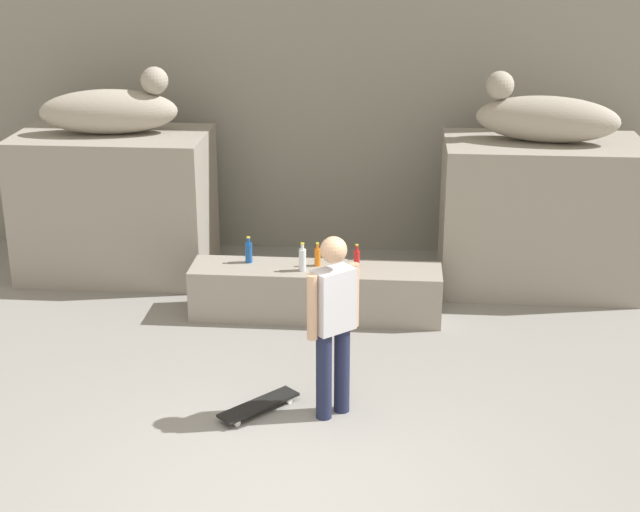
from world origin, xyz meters
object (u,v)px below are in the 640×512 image
at_px(bottle_blue, 249,252).
at_px(skateboard, 259,405).
at_px(statue_reclining_right, 544,117).
at_px(bottle_red, 357,258).
at_px(statue_reclining_left, 112,110).
at_px(skater, 333,319).
at_px(bottle_orange, 318,256).
at_px(bottle_clear, 302,259).

bearing_deg(bottle_blue, skateboard, -79.41).
height_order(statue_reclining_right, bottle_red, statue_reclining_right).
bearing_deg(skateboard, statue_reclining_left, -103.98).
height_order(statue_reclining_left, skateboard, statue_reclining_left).
xyz_separation_m(skater, bottle_orange, (-0.32, 2.22, -0.25)).
bearing_deg(bottle_red, skater, -92.72).
height_order(statue_reclining_left, bottle_blue, statue_reclining_left).
bearing_deg(skater, bottle_orange, -123.38).
xyz_separation_m(statue_reclining_left, bottle_clear, (2.35, -1.23, -1.33)).
relative_size(statue_reclining_left, bottle_orange, 6.31).
height_order(statue_reclining_left, bottle_red, statue_reclining_left).
relative_size(statue_reclining_right, skateboard, 2.32).
bearing_deg(skateboard, statue_reclining_right, -177.50).
bearing_deg(statue_reclining_right, bottle_red, 39.06).
height_order(statue_reclining_right, bottle_clear, statue_reclining_right).
height_order(skater, bottle_blue, skater).
height_order(skateboard, bottle_red, bottle_red).
height_order(skateboard, bottle_blue, bottle_blue).
relative_size(bottle_red, bottle_blue, 0.91).
xyz_separation_m(skateboard, bottle_blue, (-0.43, 2.27, 0.62)).
relative_size(bottle_red, bottle_orange, 1.02).
height_order(skater, bottle_orange, skater).
bearing_deg(bottle_clear, skater, -77.03).
xyz_separation_m(statue_reclining_right, bottle_clear, (-2.62, -1.24, -1.33)).
distance_m(skateboard, bottle_blue, 2.40).
relative_size(skateboard, bottle_red, 2.69).
xyz_separation_m(statue_reclining_right, bottle_red, (-2.04, -1.11, -1.35)).
xyz_separation_m(skater, bottle_clear, (-0.47, 2.06, -0.23)).
bearing_deg(skater, bottle_clear, -118.74).
relative_size(statue_reclining_left, skateboard, 2.30).
bearing_deg(bottle_orange, skateboard, -98.59).
bearing_deg(bottle_red, bottle_orange, 175.67).
xyz_separation_m(statue_reclining_left, statue_reclining_right, (4.97, 0.00, 0.00)).
xyz_separation_m(bottle_clear, bottle_orange, (0.15, 0.16, -0.02)).
bearing_deg(statue_reclining_right, skateboard, 60.29).
height_order(statue_reclining_right, skateboard, statue_reclining_right).
height_order(bottle_clear, bottle_orange, bottle_clear).
distance_m(bottle_blue, bottle_orange, 0.76).
bearing_deg(skater, statue_reclining_left, -91.08).
bearing_deg(statue_reclining_left, bottle_orange, -31.55).
xyz_separation_m(bottle_red, bottle_orange, (-0.43, 0.03, -0.00)).
height_order(statue_reclining_left, statue_reclining_right, same).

